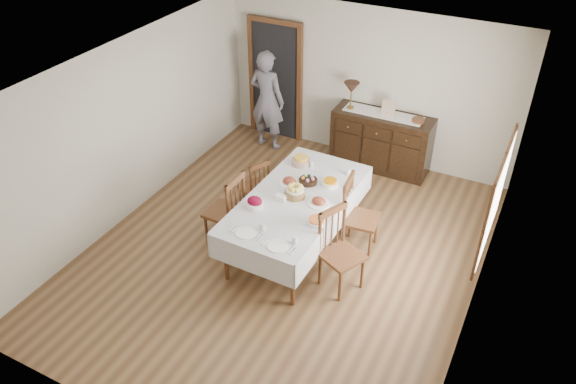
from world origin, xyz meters
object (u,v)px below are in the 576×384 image
at_px(table_lamp, 351,88).
at_px(sideboard, 381,141).
at_px(dining_table, 297,203).
at_px(chair_right_far, 357,214).
at_px(chair_right_near, 339,249).
at_px(chair_left_far, 255,186).
at_px(person, 267,97).
at_px(chair_left_near, 227,209).

bearing_deg(table_lamp, sideboard, 2.90).
relative_size(dining_table, chair_right_far, 2.19).
distance_m(dining_table, sideboard, 2.55).
height_order(dining_table, chair_right_near, chair_right_near).
height_order(chair_left_far, table_lamp, table_lamp).
bearing_deg(person, dining_table, 130.10).
distance_m(chair_left_far, sideboard, 2.40).
bearing_deg(sideboard, chair_right_far, -79.23).
relative_size(chair_left_far, person, 0.47).
xyz_separation_m(dining_table, person, (-1.71, 2.31, 0.22)).
xyz_separation_m(chair_left_near, chair_right_far, (1.62, 0.71, -0.01)).
xyz_separation_m(chair_right_near, table_lamp, (-1.05, 2.92, 0.77)).
distance_m(chair_left_far, person, 2.07).
relative_size(chair_left_near, chair_right_far, 1.01).
height_order(chair_left_far, sideboard, sideboard).
distance_m(dining_table, chair_right_far, 0.84).
relative_size(dining_table, chair_left_near, 2.16).
bearing_deg(chair_left_near, chair_right_near, 88.52).
bearing_deg(chair_right_far, dining_table, 109.43).
bearing_deg(sideboard, table_lamp, -177.10).
distance_m(chair_right_far, table_lamp, 2.48).
relative_size(chair_right_near, person, 0.59).
distance_m(chair_right_near, person, 3.74).
xyz_separation_m(chair_right_near, chair_right_far, (-0.06, 0.79, -0.01)).
bearing_deg(chair_right_near, person, 67.77).
bearing_deg(table_lamp, dining_table, -84.32).
xyz_separation_m(sideboard, person, (-2.04, -0.21, 0.46)).
height_order(chair_left_near, sideboard, chair_left_near).
bearing_deg(chair_left_near, person, -161.40).
bearing_deg(person, chair_left_near, 110.94).
bearing_deg(chair_right_far, sideboard, 4.44).
bearing_deg(chair_left_near, chair_left_far, -176.48).
xyz_separation_m(dining_table, chair_left_far, (-0.91, 0.47, -0.28)).
bearing_deg(chair_left_near, dining_table, 113.00).
distance_m(dining_table, table_lamp, 2.58).
relative_size(chair_right_near, chair_right_far, 1.01).
bearing_deg(chair_left_near, table_lamp, 168.70).
distance_m(chair_right_near, chair_right_far, 0.79).
height_order(chair_right_far, sideboard, chair_right_far).
relative_size(chair_left_near, sideboard, 0.69).
bearing_deg(chair_right_near, chair_right_far, 29.82).
relative_size(chair_left_near, table_lamp, 2.43).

